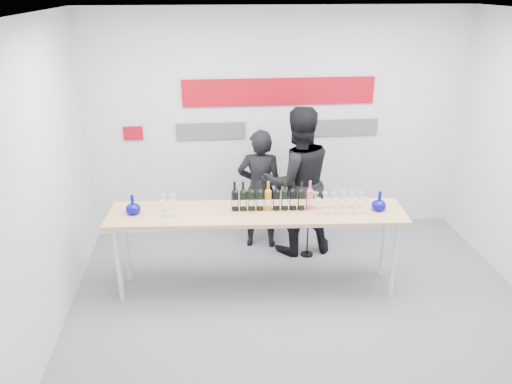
% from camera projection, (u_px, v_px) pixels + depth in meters
% --- Properties ---
extents(ground, '(5.00, 5.00, 0.00)m').
position_uv_depth(ground, '(303.00, 309.00, 5.37)').
color(ground, slate).
rests_on(ground, ground).
extents(back_wall, '(5.00, 0.04, 3.00)m').
position_uv_depth(back_wall, '(278.00, 125.00, 6.62)').
color(back_wall, silver).
rests_on(back_wall, ground).
extents(signage, '(3.38, 0.02, 0.79)m').
position_uv_depth(signage, '(275.00, 103.00, 6.47)').
color(signage, '#AF0716').
rests_on(signage, back_wall).
extents(tasting_table, '(3.24, 0.86, 0.96)m').
position_uv_depth(tasting_table, '(257.00, 218.00, 5.42)').
color(tasting_table, tan).
rests_on(tasting_table, ground).
extents(wine_bottles, '(0.89, 0.13, 0.33)m').
position_uv_depth(wine_bottles, '(272.00, 196.00, 5.37)').
color(wine_bottles, black).
rests_on(wine_bottles, tasting_table).
extents(decanter_left, '(0.16, 0.16, 0.21)m').
position_uv_depth(decanter_left, '(133.00, 204.00, 5.31)').
color(decanter_left, '#07078B').
rests_on(decanter_left, tasting_table).
extents(decanter_right, '(0.16, 0.16, 0.21)m').
position_uv_depth(decanter_right, '(379.00, 201.00, 5.39)').
color(decanter_right, '#07078B').
rests_on(decanter_right, tasting_table).
extents(glasses_left, '(0.17, 0.23, 0.18)m').
position_uv_depth(glasses_left, '(168.00, 205.00, 5.32)').
color(glasses_left, silver).
rests_on(glasses_left, tasting_table).
extents(glasses_right, '(0.57, 0.26, 0.18)m').
position_uv_depth(glasses_right, '(339.00, 203.00, 5.38)').
color(glasses_right, silver).
rests_on(glasses_right, tasting_table).
extents(presenter_left, '(0.63, 0.47, 1.59)m').
position_uv_depth(presenter_left, '(260.00, 189.00, 6.40)').
color(presenter_left, black).
rests_on(presenter_left, ground).
extents(presenter_right, '(1.01, 0.84, 1.91)m').
position_uv_depth(presenter_right, '(297.00, 182.00, 6.22)').
color(presenter_right, black).
rests_on(presenter_right, ground).
extents(mic_stand, '(0.16, 0.16, 1.37)m').
position_uv_depth(mic_stand, '(308.00, 226.00, 6.28)').
color(mic_stand, black).
rests_on(mic_stand, ground).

